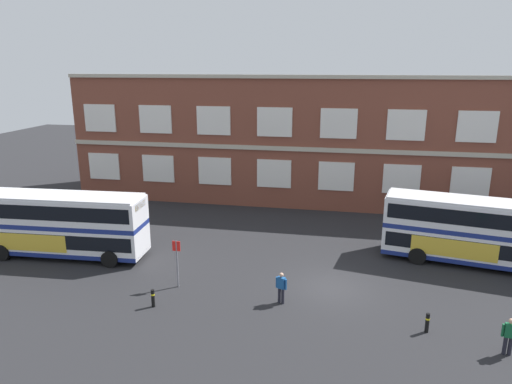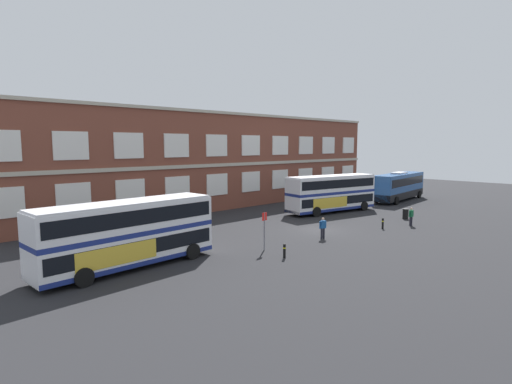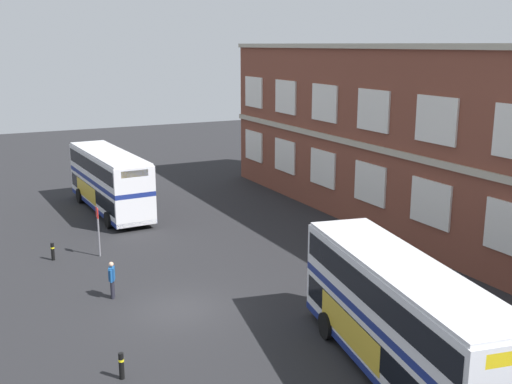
{
  "view_description": "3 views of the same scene",
  "coord_description": "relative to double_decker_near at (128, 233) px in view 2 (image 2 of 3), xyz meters",
  "views": [
    {
      "loc": [
        0.33,
        -23.67,
        11.89
      ],
      "look_at": [
        -5.17,
        4.83,
        3.9
      ],
      "focal_mm": 32.56,
      "sensor_mm": 36.0,
      "label": 1
    },
    {
      "loc": [
        -28.19,
        -21.22,
        7.43
      ],
      "look_at": [
        -2.1,
        5.77,
        3.03
      ],
      "focal_mm": 28.37,
      "sensor_mm": 36.0,
      "label": 2
    },
    {
      "loc": [
        23.31,
        -8.0,
        11.07
      ],
      "look_at": [
        -1.98,
        4.67,
        4.25
      ],
      "focal_mm": 43.09,
      "sensor_mm": 36.0,
      "label": 3
    }
  ],
  "objects": [
    {
      "name": "ground_plane",
      "position": [
        17.2,
        0.77,
        -2.15
      ],
      "size": [
        120.0,
        120.0,
        0.0
      ],
      "primitive_type": "plane",
      "color": "#232326"
    },
    {
      "name": "brick_terminal_building",
      "position": [
        19.56,
        16.74,
        3.26
      ],
      "size": [
        51.65,
        8.19,
        11.11
      ],
      "color": "brown",
      "rests_on": "ground"
    },
    {
      "name": "double_decker_near",
      "position": [
        0.0,
        0.0,
        0.0
      ],
      "size": [
        11.11,
        3.27,
        4.07
      ],
      "color": "silver",
      "rests_on": "ground"
    },
    {
      "name": "double_decker_middle",
      "position": [
        25.76,
        3.58,
        0.0
      ],
      "size": [
        11.29,
        4.59,
        4.07
      ],
      "color": "silver",
      "rests_on": "ground"
    },
    {
      "name": "touring_coach",
      "position": [
        40.07,
        2.91,
        -0.24
      ],
      "size": [
        12.21,
        3.88,
        3.8
      ],
      "color": "navy",
      "rests_on": "ground"
    },
    {
      "name": "waiting_passenger",
      "position": [
        14.71,
        -3.49,
        -1.22
      ],
      "size": [
        0.63,
        0.37,
        1.7
      ],
      "color": "black",
      "rests_on": "ground"
    },
    {
      "name": "second_passenger",
      "position": [
        24.72,
        -6.04,
        -1.22
      ],
      "size": [
        0.64,
        0.28,
        1.7
      ],
      "color": "black",
      "rests_on": "ground"
    },
    {
      "name": "bus_stand_flag",
      "position": [
        8.87,
        -2.76,
        -0.51
      ],
      "size": [
        0.44,
        0.1,
        2.7
      ],
      "color": "slate",
      "rests_on": "ground"
    },
    {
      "name": "station_litter_bin",
      "position": [
        27.75,
        -4.05,
        -1.63
      ],
      "size": [
        0.6,
        0.6,
        1.03
      ],
      "color": "black",
      "rests_on": "ground"
    },
    {
      "name": "safety_bollard_west",
      "position": [
        8.39,
        -5.09,
        -1.66
      ],
      "size": [
        0.19,
        0.19,
        0.95
      ],
      "color": "black",
      "rests_on": "ground"
    },
    {
      "name": "safety_bollard_east",
      "position": [
        21.66,
        -4.89,
        -1.66
      ],
      "size": [
        0.19,
        0.19,
        0.95
      ],
      "color": "black",
      "rests_on": "ground"
    }
  ]
}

